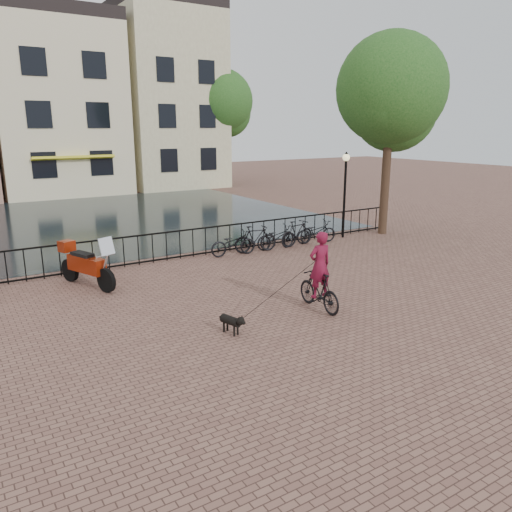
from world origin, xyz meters
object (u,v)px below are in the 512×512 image
lamp_post (345,180)px  cyclist (319,276)px  motorcycle (86,260)px  dog (231,323)px

lamp_post → cyclist: lamp_post is taller
lamp_post → motorcycle: (-10.75, -1.08, -1.57)m
dog → cyclist: bearing=-12.1°
cyclist → motorcycle: 6.73m
motorcycle → cyclist: bearing=-69.4°
motorcycle → dog: bearing=-91.6°
cyclist → motorcycle: cyclist is taller
cyclist → motorcycle: size_ratio=1.02×
cyclist → dog: bearing=6.3°
lamp_post → dog: bearing=-144.9°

